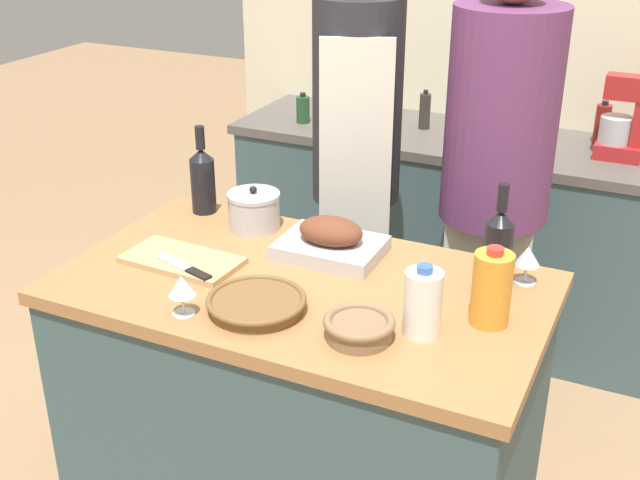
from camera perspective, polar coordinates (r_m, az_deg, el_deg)
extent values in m
cube|color=#3D565B|center=(2.48, -1.17, -12.92)|extent=(1.30, 0.74, 0.89)
cube|color=#A37042|center=(2.22, -1.27, -3.47)|extent=(1.34, 0.76, 0.04)
cube|color=#3D565B|center=(3.71, 9.39, 0.34)|extent=(1.93, 0.58, 0.87)
cube|color=#56514C|center=(3.55, 9.90, 7.00)|extent=(1.99, 0.60, 0.04)
cube|color=beige|center=(3.79, 11.89, 14.04)|extent=(2.49, 0.10, 2.55)
cube|color=#BCBCC1|center=(2.35, 0.78, -0.59)|extent=(0.30, 0.23, 0.04)
ellipsoid|color=brown|center=(2.33, 0.79, 0.64)|extent=(0.20, 0.14, 0.08)
cylinder|color=brown|center=(2.07, -4.54, -4.65)|extent=(0.24, 0.24, 0.03)
torus|color=brown|center=(2.06, -4.55, -4.25)|extent=(0.26, 0.26, 0.02)
cube|color=tan|center=(2.34, -9.78, -1.42)|extent=(0.35, 0.19, 0.02)
cylinder|color=#B7B7BC|center=(2.53, -4.71, 1.98)|extent=(0.16, 0.16, 0.10)
cylinder|color=#B7B7BC|center=(2.51, -4.76, 3.21)|extent=(0.17, 0.17, 0.01)
sphere|color=black|center=(2.50, -4.78, 3.59)|extent=(0.02, 0.02, 0.02)
cylinder|color=#846647|center=(1.95, 2.78, -6.41)|extent=(0.16, 0.16, 0.05)
torus|color=#846647|center=(1.94, 2.80, -5.83)|extent=(0.18, 0.18, 0.02)
cylinder|color=orange|center=(2.02, 12.10, -3.43)|extent=(0.10, 0.10, 0.19)
cylinder|color=red|center=(1.98, 12.37, -0.77)|extent=(0.04, 0.04, 0.02)
cylinder|color=white|center=(1.95, 7.32, -4.49)|extent=(0.09, 0.09, 0.17)
cylinder|color=#3360B2|center=(1.91, 7.47, -2.07)|extent=(0.04, 0.04, 0.02)
cylinder|color=black|center=(2.21, 12.48, -1.00)|extent=(0.08, 0.08, 0.18)
cone|color=black|center=(2.17, 12.74, 1.59)|extent=(0.08, 0.08, 0.04)
cylinder|color=black|center=(2.14, 12.88, 2.96)|extent=(0.03, 0.03, 0.08)
cylinder|color=black|center=(2.66, -8.31, 3.84)|extent=(0.08, 0.08, 0.18)
cone|color=black|center=(2.62, -8.46, 6.05)|extent=(0.08, 0.08, 0.04)
cylinder|color=black|center=(2.60, -8.54, 7.21)|extent=(0.03, 0.03, 0.08)
cylinder|color=silver|center=(2.28, 14.35, -2.91)|extent=(0.06, 0.06, 0.00)
cylinder|color=silver|center=(2.27, 14.42, -2.29)|extent=(0.01, 0.01, 0.05)
cone|color=silver|center=(2.24, 14.56, -1.08)|extent=(0.07, 0.07, 0.05)
cylinder|color=silver|center=(2.09, -9.65, -5.17)|extent=(0.06, 0.06, 0.00)
cylinder|color=silver|center=(2.07, -9.71, -4.50)|extent=(0.01, 0.01, 0.05)
cone|color=silver|center=(2.05, -9.81, -3.21)|extent=(0.07, 0.07, 0.05)
cube|color=#B7B7BC|center=(2.31, -10.36, -1.55)|extent=(0.14, 0.07, 0.01)
cube|color=black|center=(2.23, -8.62, -2.40)|extent=(0.09, 0.05, 0.01)
cube|color=#B22323|center=(3.43, 20.45, 5.98)|extent=(0.18, 0.14, 0.06)
cylinder|color=#B7B7BC|center=(3.40, 20.28, 7.36)|extent=(0.13, 0.13, 0.11)
cube|color=#B22323|center=(3.39, 21.80, 7.69)|extent=(0.05, 0.08, 0.18)
cube|color=#B22323|center=(3.36, 21.10, 10.09)|extent=(0.17, 0.08, 0.09)
cylinder|color=maroon|center=(3.57, 19.42, 7.76)|extent=(0.06, 0.06, 0.16)
cylinder|color=black|center=(3.55, 19.63, 9.16)|extent=(0.03, 0.03, 0.02)
cylinder|color=#332D28|center=(3.60, 7.46, 9.06)|extent=(0.05, 0.05, 0.16)
cylinder|color=black|center=(3.58, 7.54, 10.40)|extent=(0.02, 0.02, 0.02)
cylinder|color=#234C28|center=(3.67, -1.22, 9.25)|extent=(0.06, 0.06, 0.12)
cylinder|color=black|center=(3.65, -1.23, 10.29)|extent=(0.03, 0.03, 0.02)
cube|color=beige|center=(3.15, 2.40, -4.14)|extent=(0.30, 0.25, 0.86)
cylinder|color=#28282D|center=(2.85, 2.68, 9.84)|extent=(0.32, 0.32, 0.72)
cube|color=silver|center=(2.77, 2.51, 4.94)|extent=(0.24, 0.11, 0.91)
cube|color=beige|center=(3.05, 11.40, -5.74)|extent=(0.32, 0.25, 0.86)
cylinder|color=#663360|center=(2.74, 12.80, 8.59)|extent=(0.37, 0.37, 0.72)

